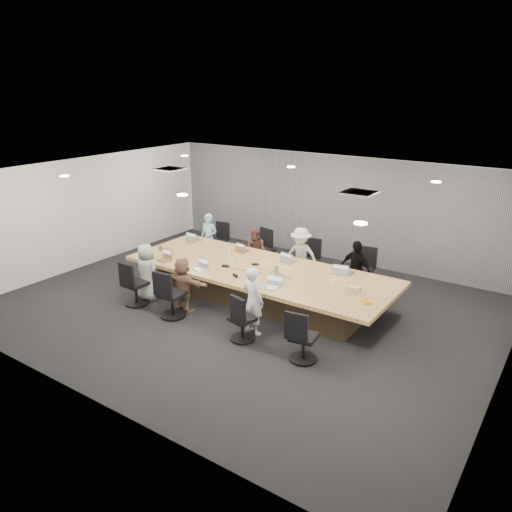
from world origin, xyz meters
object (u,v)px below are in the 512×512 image
Objects in this scene: laptop_4 at (164,260)px; chair_5 at (172,298)px; chair_1 at (263,253)px; chair_6 at (242,322)px; laptop_1 at (243,250)px; person_5 at (183,285)px; snack_packet at (367,302)px; laptop_2 at (289,260)px; laptop_0 at (195,240)px; laptop_5 at (200,270)px; bottle_green_right at (276,271)px; chair_2 at (307,264)px; laptop_6 at (269,287)px; chair_0 at (217,245)px; person_6 at (253,301)px; canvas_bag at (354,289)px; person_0 at (209,238)px; chair_3 at (361,274)px; person_1 at (256,251)px; person_4 at (147,272)px; chair_7 at (304,341)px; bottle_green_left at (189,240)px; mug_brown at (161,248)px; conference_table at (259,283)px; chair_4 at (136,287)px; person_3 at (355,269)px; laptop_3 at (345,272)px; person_2 at (301,256)px; stapler at (235,275)px; bottle_clear at (229,252)px.

chair_5 is at bearing -30.67° from laptop_4.
chair_6 is (1.78, -3.40, -0.06)m from chair_1.
person_5 reaches higher than laptop_1.
laptop_2 is at bearing 153.27° from snack_packet.
laptop_0 is 2.21m from laptop_5.
laptop_0 is 1.61× the size of bottle_green_right.
laptop_6 is (0.50, -2.50, 0.36)m from chair_2.
chair_1 is (1.52, 0.00, 0.04)m from chair_0.
chair_5 is 1.82m from person_6.
chair_0 is at bearing 159.70° from canvas_bag.
person_0 is at bearing 134.57° from laptop_5.
laptop_1 is at bearing -38.18° from person_6.
laptop_4 is 1.06m from laptop_5.
person_1 is (-2.67, -0.35, 0.15)m from chair_3.
person_4 is at bearing -80.44° from laptop_4.
person_4 is at bearing -90.42° from person_0.
canvas_bag reaches higher than chair_7.
laptop_2 is 0.26× the size of person_4.
chair_5 reaches higher than laptop_2.
laptop_2 is 1.51× the size of bottle_green_left.
mug_brown is at bearing 171.44° from chair_6.
chair_0 is 2.29× the size of laptop_4.
laptop_2 is (1.28, -0.55, 0.17)m from person_1.
chair_0 is 2.05m from mug_brown.
laptop_5 is (0.01, -2.50, 0.33)m from chair_1.
laptop_4 and laptop_6 have the same top height.
bottle_green_left reaches higher than laptop_0.
snack_packet reaches higher than conference_table.
laptop_2 is at bearing 6.97° from bottle_green_left.
person_5 is at bearing -165.22° from snack_packet.
chair_3 is 3.51m from chair_6.
chair_4 is 2.99m from laptop_6.
conference_table is 2.17m from person_3.
laptop_6 is at bearing 51.35° from laptop_3.
conference_table is 7.19× the size of chair_1.
person_1 is 3.54× the size of laptop_4.
chair_6 is 3.74m from mug_brown.
chair_5 is at bearing 23.34° from person_6.
laptop_6 is (-0.00, 0.55, 0.08)m from person_6.
chair_3 reaches higher than laptop_2.
laptop_4 is at bearing -39.76° from mug_brown.
chair_0 is 2.83m from person_2.
chair_0 is 1.52m from chair_1.
chair_2 is (2.79, 0.00, 0.02)m from chair_0.
person_6 is 3.60m from mug_brown.
chair_0 is 4.71× the size of stapler.
chair_2 is 2.83m from person_0.
person_4 reaches higher than chair_5.
snack_packet is (2.37, -2.09, 0.37)m from chair_2.
bottle_clear is 1.24m from stapler.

